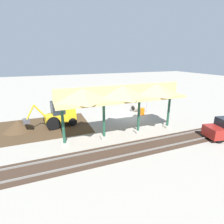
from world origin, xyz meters
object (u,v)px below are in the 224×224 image
concrete_pipe (136,108)px  traffic_barrel (142,111)px  backhoe (59,115)px  stop_sign (147,100)px

concrete_pipe → traffic_barrel: bearing=89.8°
concrete_pipe → traffic_barrel: (0.01, 1.73, -0.05)m
concrete_pipe → traffic_barrel: concrete_pipe is taller
backhoe → concrete_pipe: 10.79m
backhoe → concrete_pipe: bearing=-170.1°
stop_sign → concrete_pipe: (1.01, -1.16, -1.22)m
stop_sign → concrete_pipe: 1.96m
stop_sign → backhoe: size_ratio=0.44×
traffic_barrel → concrete_pipe: bearing=-90.2°
stop_sign → backhoe: 11.64m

